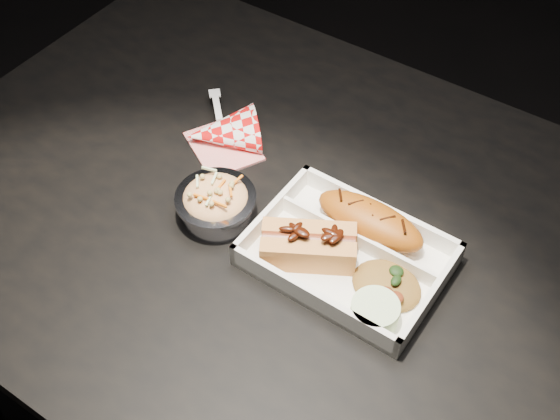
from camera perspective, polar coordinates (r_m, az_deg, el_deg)
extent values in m
cube|color=black|center=(0.99, 1.92, -1.85)|extent=(1.20, 0.80, 0.03)
cylinder|color=black|center=(1.68, -7.80, 6.03)|extent=(0.05, 0.05, 0.72)
cube|color=white|center=(0.94, 5.42, -4.14)|extent=(0.25, 0.18, 0.01)
cube|color=white|center=(0.97, 8.10, -0.24)|extent=(0.25, 0.01, 0.04)
cube|color=white|center=(0.88, 2.58, -7.27)|extent=(0.25, 0.01, 0.04)
cube|color=white|center=(0.96, -0.67, -0.33)|extent=(0.01, 0.18, 0.04)
cube|color=white|center=(0.90, 12.13, -7.02)|extent=(0.01, 0.18, 0.04)
cube|color=white|center=(0.94, 6.27, -2.65)|extent=(0.23, 0.01, 0.03)
ellipsoid|color=#9D4D0F|center=(0.95, 7.32, -0.86)|extent=(0.16, 0.07, 0.05)
cube|color=#D78D49|center=(0.91, 2.26, -3.81)|extent=(0.12, 0.08, 0.04)
cube|color=#D78D49|center=(0.93, 2.37, -2.14)|extent=(0.12, 0.08, 0.04)
cylinder|color=brown|center=(0.91, 2.33, -2.62)|extent=(0.12, 0.08, 0.03)
ellipsoid|color=olive|center=(0.90, 8.74, -5.67)|extent=(0.09, 0.08, 0.03)
cylinder|color=beige|center=(0.87, 7.71, -8.24)|extent=(0.06, 0.06, 0.03)
cylinder|color=silver|center=(0.98, -5.19, 0.25)|extent=(0.10, 0.10, 0.04)
cylinder|color=silver|center=(0.96, -5.26, 0.98)|extent=(0.11, 0.11, 0.01)
ellipsoid|color=#C9C08E|center=(0.96, -5.26, 0.98)|extent=(0.09, 0.09, 0.04)
cube|color=red|center=(1.08, -4.61, 5.18)|extent=(0.14, 0.13, 0.00)
cone|color=red|center=(1.08, -4.76, 6.29)|extent=(0.15, 0.15, 0.10)
cube|color=white|center=(1.12, -5.12, 8.29)|extent=(0.05, 0.05, 0.00)
cube|color=white|center=(1.15, -5.34, 9.42)|extent=(0.03, 0.03, 0.00)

